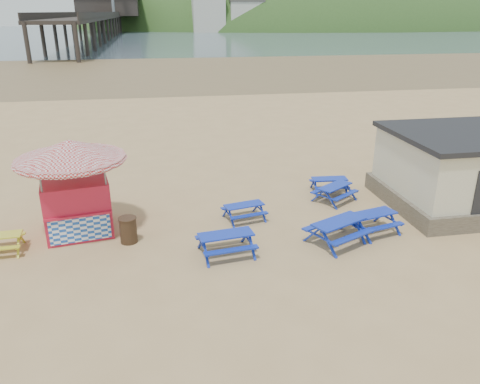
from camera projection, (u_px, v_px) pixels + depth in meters
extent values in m
plane|color=tan|center=(235.00, 232.00, 17.46)|extent=(400.00, 400.00, 0.00)
plane|color=brown|center=(172.00, 68.00, 67.92)|extent=(400.00, 400.00, 0.00)
plane|color=#475966|center=(158.00, 33.00, 173.44)|extent=(400.00, 400.00, 0.00)
cube|color=#1512AC|center=(244.00, 205.00, 18.29)|extent=(1.63, 0.92, 0.04)
cube|color=#1512AC|center=(239.00, 206.00, 18.82)|extent=(1.55, 0.54, 0.04)
cube|color=#1512AC|center=(249.00, 215.00, 17.93)|extent=(1.55, 0.54, 0.04)
cube|color=#1512AC|center=(330.00, 179.00, 21.11)|extent=(1.61, 0.74, 0.04)
cube|color=#1512AC|center=(326.00, 180.00, 21.68)|extent=(1.58, 0.35, 0.04)
cube|color=#1512AC|center=(332.00, 188.00, 20.71)|extent=(1.58, 0.35, 0.04)
cube|color=#1512AC|center=(335.00, 186.00, 20.09)|extent=(1.77, 1.50, 0.05)
cube|color=#1512AC|center=(324.00, 188.00, 20.56)|extent=(1.53, 1.15, 0.05)
cube|color=#1512AC|center=(346.00, 195.00, 19.81)|extent=(1.53, 1.15, 0.05)
cube|color=#1512AC|center=(226.00, 234.00, 15.60)|extent=(1.91, 0.95, 0.05)
cube|color=#1512AC|center=(221.00, 234.00, 16.25)|extent=(1.85, 0.49, 0.05)
cube|color=#1512AC|center=(231.00, 250.00, 15.16)|extent=(1.85, 0.49, 0.05)
cube|color=#1512AC|center=(372.00, 214.00, 17.18)|extent=(1.97, 1.15, 0.05)
cube|color=#1512AC|center=(361.00, 215.00, 17.81)|extent=(1.85, 0.71, 0.05)
cube|color=#1512AC|center=(382.00, 227.00, 16.77)|extent=(1.85, 0.71, 0.05)
cube|color=#1512AC|center=(339.00, 221.00, 16.38)|extent=(2.16, 1.58, 0.06)
cube|color=#1512AC|center=(325.00, 223.00, 17.00)|extent=(1.95, 1.13, 0.06)
cube|color=#1512AC|center=(353.00, 237.00, 15.98)|extent=(1.95, 1.13, 0.06)
cube|color=gold|center=(1.00, 235.00, 16.31)|extent=(1.58, 0.31, 0.04)
cube|color=#B61832|center=(77.00, 205.00, 17.20)|extent=(2.64, 2.64, 2.07)
cube|color=#B61832|center=(78.00, 216.00, 16.14)|extent=(2.26, 0.50, 0.08)
cube|color=#194CB2|center=(80.00, 229.00, 16.36)|extent=(2.04, 0.40, 0.93)
cone|color=silver|center=(70.00, 150.00, 16.43)|extent=(4.56, 4.56, 0.72)
cylinder|color=silver|center=(71.00, 159.00, 16.57)|extent=(4.44, 4.44, 0.19)
cylinder|color=#392517|center=(128.00, 230.00, 16.54)|extent=(0.60, 0.60, 0.91)
cylinder|color=#392517|center=(127.00, 218.00, 16.37)|extent=(0.64, 0.64, 0.04)
cube|color=#665B4C|center=(473.00, 195.00, 19.99)|extent=(7.40, 5.40, 0.70)
cube|color=beige|center=(480.00, 162.00, 19.45)|extent=(7.00, 5.00, 2.30)
cube|color=black|center=(108.00, 16.00, 172.89)|extent=(9.00, 220.00, 0.60)
cube|color=black|center=(109.00, 5.00, 181.53)|extent=(22.00, 30.00, 8.00)
ellipsoid|color=#2D4C1E|center=(330.00, 47.00, 247.00)|extent=(264.00, 144.00, 108.00)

